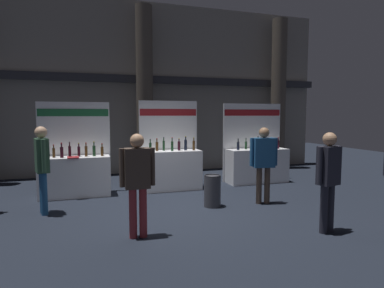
{
  "coord_description": "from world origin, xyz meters",
  "views": [
    {
      "loc": [
        -1.65,
        -6.24,
        1.95
      ],
      "look_at": [
        0.65,
        1.12,
        1.26
      ],
      "focal_mm": 30.06,
      "sensor_mm": 36.0,
      "label": 1
    }
  ],
  "objects_px": {
    "exhibitor_booth_2": "(256,162)",
    "visitor_4": "(42,162)",
    "trash_bin": "(212,191)",
    "visitor_3": "(328,174)",
    "visitor_5": "(264,158)",
    "exhibitor_booth_0": "(75,172)",
    "visitor_2": "(138,176)",
    "exhibitor_booth_1": "(171,166)"
  },
  "relations": [
    {
      "from": "exhibitor_booth_2",
      "to": "visitor_2",
      "type": "height_order",
      "value": "exhibitor_booth_2"
    },
    {
      "from": "exhibitor_booth_2",
      "to": "visitor_5",
      "type": "relative_size",
      "value": 1.36
    },
    {
      "from": "visitor_3",
      "to": "exhibitor_booth_1",
      "type": "bearing_deg",
      "value": -78.72
    },
    {
      "from": "visitor_4",
      "to": "exhibitor_booth_1",
      "type": "bearing_deg",
      "value": -80.66
    },
    {
      "from": "exhibitor_booth_0",
      "to": "visitor_3",
      "type": "bearing_deg",
      "value": -42.97
    },
    {
      "from": "visitor_5",
      "to": "exhibitor_booth_2",
      "type": "bearing_deg",
      "value": -104.88
    },
    {
      "from": "visitor_2",
      "to": "visitor_4",
      "type": "relative_size",
      "value": 0.96
    },
    {
      "from": "exhibitor_booth_2",
      "to": "visitor_4",
      "type": "xyz_separation_m",
      "value": [
        -5.5,
        -1.47,
        0.45
      ]
    },
    {
      "from": "exhibitor_booth_1",
      "to": "visitor_2",
      "type": "distance_m",
      "value": 3.42
    },
    {
      "from": "visitor_5",
      "to": "visitor_3",
      "type": "bearing_deg",
      "value": 103.88
    },
    {
      "from": "trash_bin",
      "to": "visitor_3",
      "type": "bearing_deg",
      "value": -57.26
    },
    {
      "from": "exhibitor_booth_0",
      "to": "exhibitor_booth_2",
      "type": "height_order",
      "value": "exhibitor_booth_2"
    },
    {
      "from": "exhibitor_booth_1",
      "to": "visitor_4",
      "type": "relative_size",
      "value": 1.35
    },
    {
      "from": "visitor_5",
      "to": "visitor_2",
      "type": "bearing_deg",
      "value": 31.99
    },
    {
      "from": "exhibitor_booth_0",
      "to": "trash_bin",
      "type": "height_order",
      "value": "exhibitor_booth_0"
    },
    {
      "from": "exhibitor_booth_2",
      "to": "visitor_4",
      "type": "bearing_deg",
      "value": -165.06
    },
    {
      "from": "exhibitor_booth_2",
      "to": "visitor_2",
      "type": "distance_m",
      "value": 5.09
    },
    {
      "from": "exhibitor_booth_1",
      "to": "visitor_2",
      "type": "xyz_separation_m",
      "value": [
        -1.31,
        -3.14,
        0.38
      ]
    },
    {
      "from": "visitor_3",
      "to": "visitor_4",
      "type": "distance_m",
      "value": 5.28
    },
    {
      "from": "trash_bin",
      "to": "exhibitor_booth_2",
      "type": "bearing_deg",
      "value": 42.85
    },
    {
      "from": "exhibitor_booth_0",
      "to": "exhibitor_booth_1",
      "type": "height_order",
      "value": "exhibitor_booth_1"
    },
    {
      "from": "exhibitor_booth_2",
      "to": "visitor_3",
      "type": "distance_m",
      "value": 4.07
    },
    {
      "from": "visitor_2",
      "to": "visitor_4",
      "type": "distance_m",
      "value": 2.41
    },
    {
      "from": "exhibitor_booth_2",
      "to": "visitor_2",
      "type": "xyz_separation_m",
      "value": [
        -3.89,
        -3.26,
        0.4
      ]
    },
    {
      "from": "exhibitor_booth_1",
      "to": "visitor_3",
      "type": "distance_m",
      "value": 4.23
    },
    {
      "from": "exhibitor_booth_1",
      "to": "visitor_5",
      "type": "relative_size",
      "value": 1.38
    },
    {
      "from": "exhibitor_booth_0",
      "to": "visitor_3",
      "type": "height_order",
      "value": "exhibitor_booth_0"
    },
    {
      "from": "exhibitor_booth_0",
      "to": "visitor_5",
      "type": "relative_size",
      "value": 1.35
    },
    {
      "from": "exhibitor_booth_1",
      "to": "visitor_3",
      "type": "height_order",
      "value": "exhibitor_booth_1"
    },
    {
      "from": "visitor_4",
      "to": "exhibitor_booth_2",
      "type": "bearing_deg",
      "value": -90.46
    },
    {
      "from": "visitor_2",
      "to": "trash_bin",
      "type": "bearing_deg",
      "value": -141.95
    },
    {
      "from": "visitor_2",
      "to": "visitor_3",
      "type": "relative_size",
      "value": 0.99
    },
    {
      "from": "exhibitor_booth_1",
      "to": "visitor_2",
      "type": "height_order",
      "value": "exhibitor_booth_1"
    },
    {
      "from": "visitor_2",
      "to": "exhibitor_booth_2",
      "type": "bearing_deg",
      "value": -138.1
    },
    {
      "from": "exhibitor_booth_1",
      "to": "trash_bin",
      "type": "bearing_deg",
      "value": -76.4
    },
    {
      "from": "exhibitor_booth_1",
      "to": "exhibitor_booth_2",
      "type": "relative_size",
      "value": 1.02
    },
    {
      "from": "trash_bin",
      "to": "visitor_4",
      "type": "relative_size",
      "value": 0.39
    },
    {
      "from": "visitor_2",
      "to": "visitor_5",
      "type": "xyz_separation_m",
      "value": [
        2.92,
        1.17,
        0.03
      ]
    },
    {
      "from": "exhibitor_booth_1",
      "to": "visitor_3",
      "type": "bearing_deg",
      "value": -65.79
    },
    {
      "from": "exhibitor_booth_0",
      "to": "trash_bin",
      "type": "distance_m",
      "value": 3.4
    },
    {
      "from": "exhibitor_booth_1",
      "to": "visitor_3",
      "type": "relative_size",
      "value": 1.4
    },
    {
      "from": "exhibitor_booth_1",
      "to": "visitor_4",
      "type": "height_order",
      "value": "exhibitor_booth_1"
    }
  ]
}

